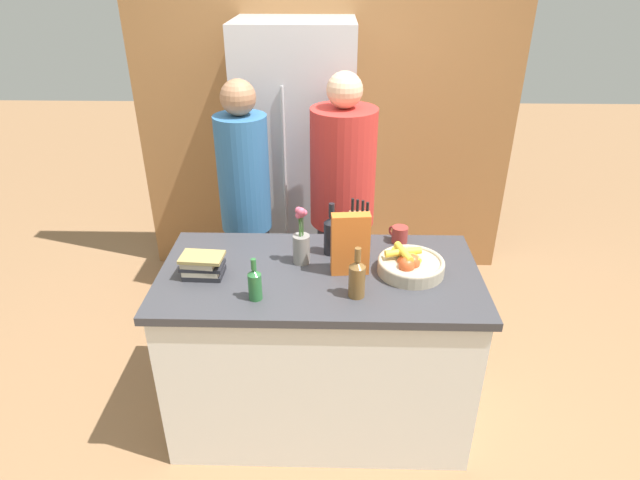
# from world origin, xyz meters

# --- Properties ---
(ground_plane) EXTENTS (14.00, 14.00, 0.00)m
(ground_plane) POSITION_xyz_m (0.00, 0.00, 0.00)
(ground_plane) COLOR #936B47
(kitchen_island) EXTENTS (1.53, 0.78, 0.91)m
(kitchen_island) POSITION_xyz_m (0.00, 0.00, 0.46)
(kitchen_island) COLOR silver
(kitchen_island) RESTS_ON ground_plane
(back_wall_wood) EXTENTS (2.73, 0.12, 2.60)m
(back_wall_wood) POSITION_xyz_m (0.00, 1.67, 1.30)
(back_wall_wood) COLOR #9E6B3D
(back_wall_wood) RESTS_ON ground_plane
(refrigerator) EXTENTS (0.76, 0.63, 1.90)m
(refrigerator) POSITION_xyz_m (-0.19, 1.31, 0.95)
(refrigerator) COLOR #B7B7BC
(refrigerator) RESTS_ON ground_plane
(fruit_bowl) EXTENTS (0.32, 0.32, 0.12)m
(fruit_bowl) POSITION_xyz_m (0.43, 0.00, 0.96)
(fruit_bowl) COLOR tan
(fruit_bowl) RESTS_ON kitchen_island
(knife_block) EXTENTS (0.11, 0.09, 0.28)m
(knife_block) POSITION_xyz_m (0.19, 0.22, 1.02)
(knife_block) COLOR olive
(knife_block) RESTS_ON kitchen_island
(flower_vase) EXTENTS (0.08, 0.08, 0.30)m
(flower_vase) POSITION_xyz_m (-0.09, 0.09, 1.02)
(flower_vase) COLOR gray
(flower_vase) RESTS_ON kitchen_island
(cereal_box) EXTENTS (0.18, 0.08, 0.30)m
(cereal_box) POSITION_xyz_m (0.14, -0.00, 1.06)
(cereal_box) COLOR orange
(cereal_box) RESTS_ON kitchen_island
(coffee_mug) EXTENTS (0.10, 0.10, 0.09)m
(coffee_mug) POSITION_xyz_m (0.41, 0.31, 0.95)
(coffee_mug) COLOR #99332D
(coffee_mug) RESTS_ON kitchen_island
(book_stack) EXTENTS (0.21, 0.16, 0.11)m
(book_stack) POSITION_xyz_m (-0.55, -0.05, 0.97)
(book_stack) COLOR #232328
(book_stack) RESTS_ON kitchen_island
(bottle_oil) EXTENTS (0.06, 0.06, 0.20)m
(bottle_oil) POSITION_xyz_m (-0.27, -0.23, 0.99)
(bottle_oil) COLOR #286633
(bottle_oil) RESTS_ON kitchen_island
(bottle_vinegar) EXTENTS (0.08, 0.08, 0.27)m
(bottle_vinegar) POSITION_xyz_m (0.05, 0.18, 1.02)
(bottle_vinegar) COLOR black
(bottle_vinegar) RESTS_ON kitchen_island
(bottle_wine) EXTENTS (0.07, 0.07, 0.24)m
(bottle_wine) POSITION_xyz_m (0.17, -0.20, 1.01)
(bottle_wine) COLOR brown
(bottle_wine) RESTS_ON kitchen_island
(person_at_sink) EXTENTS (0.30, 0.30, 1.67)m
(person_at_sink) POSITION_xyz_m (-0.45, 0.68, 0.95)
(person_at_sink) COLOR #383842
(person_at_sink) RESTS_ON ground_plane
(person_in_blue) EXTENTS (0.38, 0.38, 1.70)m
(person_in_blue) POSITION_xyz_m (0.12, 0.74, 0.95)
(person_in_blue) COLOR #383842
(person_in_blue) RESTS_ON ground_plane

